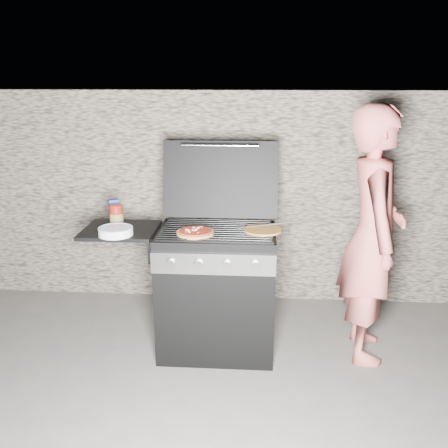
# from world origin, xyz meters

# --- Properties ---
(ground) EXTENTS (50.00, 50.00, 0.00)m
(ground) POSITION_xyz_m (0.00, 0.00, 0.00)
(ground) COLOR #4A4844
(stone_wall) EXTENTS (8.00, 0.35, 1.80)m
(stone_wall) POSITION_xyz_m (0.00, 1.05, 0.90)
(stone_wall) COLOR gray
(stone_wall) RESTS_ON ground
(gas_grill) EXTENTS (1.34, 0.79, 0.91)m
(gas_grill) POSITION_xyz_m (-0.25, 0.00, 0.46)
(gas_grill) COLOR black
(gas_grill) RESTS_ON ground
(pizza_topped) EXTENTS (0.33, 0.33, 0.03)m
(pizza_topped) POSITION_xyz_m (-0.13, -0.11, 0.92)
(pizza_topped) COLOR #E3AC61
(pizza_topped) RESTS_ON gas_grill
(pizza_plain) EXTENTS (0.34, 0.34, 0.01)m
(pizza_plain) POSITION_xyz_m (0.31, -0.01, 0.92)
(pizza_plain) COLOR gold
(pizza_plain) RESTS_ON gas_grill
(sauce_jar) EXTENTS (0.10, 0.10, 0.14)m
(sauce_jar) POSITION_xyz_m (-0.72, 0.10, 0.97)
(sauce_jar) COLOR maroon
(sauce_jar) RESTS_ON gas_grill
(blue_carton) EXTENTS (0.08, 0.07, 0.15)m
(blue_carton) POSITION_xyz_m (-0.77, 0.21, 0.98)
(blue_carton) COLOR navy
(blue_carton) RESTS_ON gas_grill
(plate_stack) EXTENTS (0.26, 0.26, 0.05)m
(plate_stack) POSITION_xyz_m (-0.66, -0.14, 0.93)
(plate_stack) COLOR silver
(plate_stack) RESTS_ON gas_grill
(person) EXTENTS (0.45, 0.66, 1.76)m
(person) POSITION_xyz_m (1.06, 0.04, 0.88)
(person) COLOR #B2524C
(person) RESTS_ON ground
(tongs) EXTENTS (0.49, 0.08, 0.10)m
(tongs) POSITION_xyz_m (0.39, 0.00, 0.96)
(tongs) COLOR black
(tongs) RESTS_ON gas_grill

